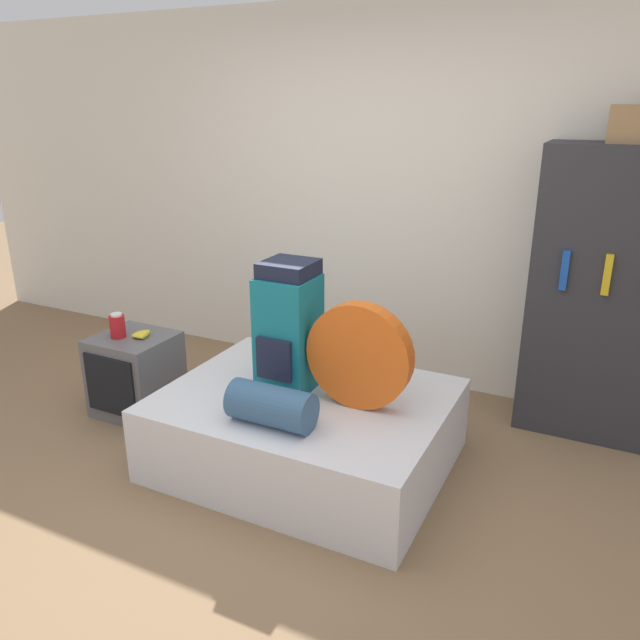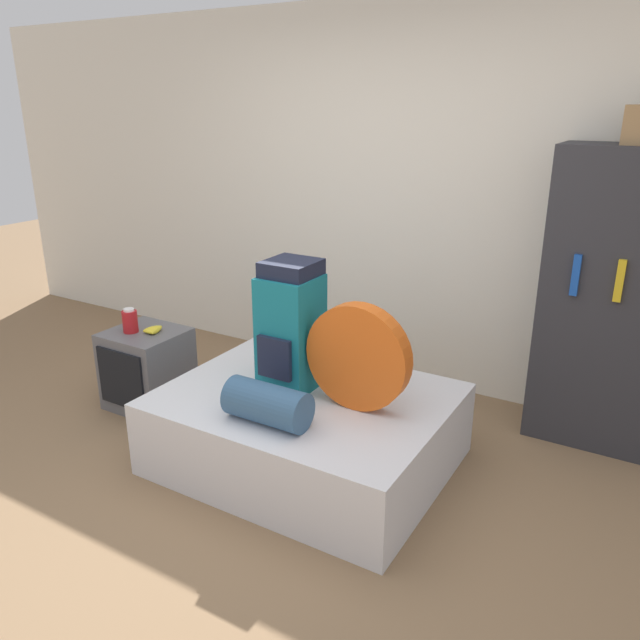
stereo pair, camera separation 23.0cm
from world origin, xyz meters
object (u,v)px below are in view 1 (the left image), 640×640
tent_bag (359,356)px  sleeping_roll (271,406)px  backpack (288,328)px  canister (117,326)px  bookshelf (604,297)px  television (136,374)px

tent_bag → sleeping_roll: bearing=-128.7°
backpack → canister: size_ratio=4.53×
tent_bag → canister: tent_bag is taller
bookshelf → backpack: bearing=-144.7°
backpack → tent_bag: size_ratio=1.27×
backpack → tent_bag: backpack is taller
tent_bag → sleeping_roll: tent_bag is taller
tent_bag → bookshelf: (1.08, 1.12, 0.16)m
bookshelf → canister: bearing=-157.9°
sleeping_roll → bookshelf: (1.39, 1.50, 0.34)m
television → canister: size_ratio=3.31×
tent_bag → canister: (-1.67, 0.00, -0.11)m
tent_bag → sleeping_roll: size_ratio=1.31×
tent_bag → bookshelf: size_ratio=0.33×
tent_bag → television: 1.67m
backpack → television: backpack is taller
sleeping_roll → bookshelf: bookshelf is taller
canister → bookshelf: (2.75, 1.12, 0.27)m
sleeping_roll → television: (-1.30, 0.43, -0.27)m
canister → sleeping_roll: bearing=-15.7°
backpack → canister: 1.24m
sleeping_roll → canister: canister is taller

